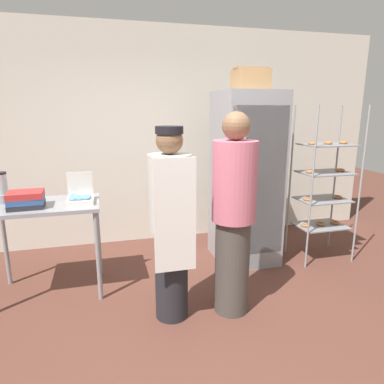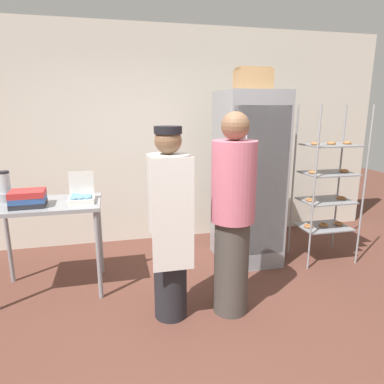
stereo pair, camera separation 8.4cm
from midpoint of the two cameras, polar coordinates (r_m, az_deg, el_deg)
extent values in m
plane|color=brown|center=(2.92, 2.10, -24.17)|extent=(14.00, 14.00, 0.00)
cube|color=silver|center=(4.72, -6.47, 9.09)|extent=(6.40, 0.12, 2.85)
cube|color=gray|center=(4.06, 8.32, 2.19)|extent=(0.68, 0.72, 1.99)
cube|color=gray|center=(3.74, 10.42, 1.44)|extent=(0.63, 0.02, 1.63)
cylinder|color=silver|center=(3.64, 7.94, 1.66)|extent=(0.02, 0.02, 0.98)
cylinder|color=#93969B|center=(3.97, 18.74, 0.24)|extent=(0.02, 0.02, 1.84)
cylinder|color=#93969B|center=(4.35, 25.76, 0.72)|extent=(0.02, 0.02, 1.84)
cylinder|color=#93969B|center=(4.35, 15.50, 1.58)|extent=(0.02, 0.02, 1.84)
cylinder|color=#93969B|center=(4.70, 22.24, 1.93)|extent=(0.02, 0.02, 1.84)
cube|color=gray|center=(4.47, 20.08, -5.26)|extent=(0.59, 0.42, 0.01)
torus|color=#AD6B38|center=(4.35, 17.87, -5.27)|extent=(0.11, 0.11, 0.03)
torus|color=#AD6B38|center=(4.46, 20.11, -4.98)|extent=(0.11, 0.11, 0.03)
torus|color=#AD6B38|center=(4.58, 22.23, -4.70)|extent=(0.11, 0.11, 0.03)
cube|color=gray|center=(4.38, 20.43, -1.19)|extent=(0.59, 0.42, 0.01)
torus|color=#AD6B38|center=(4.26, 18.19, -1.13)|extent=(0.11, 0.11, 0.03)
torus|color=#AD6B38|center=(4.49, 22.60, -0.76)|extent=(0.11, 0.11, 0.03)
cube|color=gray|center=(4.31, 20.79, 3.03)|extent=(0.59, 0.42, 0.01)
torus|color=#AD6B38|center=(4.19, 18.52, 3.24)|extent=(0.10, 0.10, 0.03)
torus|color=#AD6B38|center=(4.43, 22.99, 3.39)|extent=(0.10, 0.10, 0.03)
cube|color=gray|center=(4.26, 21.16, 7.35)|extent=(0.59, 0.42, 0.01)
torus|color=#AD6B38|center=(4.15, 18.87, 7.69)|extent=(0.10, 0.10, 0.03)
torus|color=#AD6B38|center=(4.26, 21.19, 7.64)|extent=(0.10, 0.10, 0.03)
torus|color=#AD6B38|center=(4.39, 23.39, 7.59)|extent=(0.10, 0.10, 0.03)
cube|color=gray|center=(3.56, -23.92, -2.09)|extent=(1.00, 0.63, 0.04)
cylinder|color=gray|center=(3.40, -16.06, -10.32)|extent=(0.04, 0.04, 0.88)
cylinder|color=gray|center=(4.05, -29.20, -7.66)|extent=(0.04, 0.04, 0.88)
cylinder|color=gray|center=(3.91, -15.94, -7.11)|extent=(0.04, 0.04, 0.88)
cube|color=silver|center=(3.44, -18.75, -1.39)|extent=(0.24, 0.23, 0.05)
cube|color=silver|center=(3.53, -18.81, 1.32)|extent=(0.24, 0.01, 0.23)
torus|color=#669EC6|center=(3.38, -19.89, -1.06)|extent=(0.08, 0.08, 0.03)
torus|color=#669EC6|center=(3.38, -18.86, -1.00)|extent=(0.08, 0.08, 0.03)
torus|color=#669EC6|center=(3.37, -17.84, -0.94)|extent=(0.08, 0.08, 0.03)
torus|color=#669EC6|center=(3.44, -19.81, -0.83)|extent=(0.08, 0.08, 0.03)
torus|color=#669EC6|center=(3.44, -18.80, -0.77)|extent=(0.08, 0.08, 0.03)
torus|color=#669EC6|center=(3.43, -17.79, -0.71)|extent=(0.08, 0.08, 0.03)
torus|color=#669EC6|center=(3.50, -19.73, -0.60)|extent=(0.08, 0.08, 0.03)
cylinder|color=#99999E|center=(3.76, -29.49, -0.94)|extent=(0.13, 0.13, 0.08)
cylinder|color=#B2BCC1|center=(3.74, -29.74, 1.13)|extent=(0.10, 0.10, 0.19)
cylinder|color=black|center=(3.72, -29.93, 2.73)|extent=(0.11, 0.11, 0.02)
cube|color=#232328|center=(3.48, -26.47, -1.98)|extent=(0.31, 0.26, 0.05)
cube|color=#2D5193|center=(3.47, -26.55, -1.22)|extent=(0.32, 0.27, 0.05)
cube|color=#B72D2D|center=(3.46, -26.64, -0.37)|extent=(0.31, 0.26, 0.06)
cube|color=#A87F51|center=(3.98, 9.11, 17.95)|extent=(0.36, 0.29, 0.22)
cube|color=#977249|center=(3.99, 9.18, 19.68)|extent=(0.37, 0.15, 0.02)
cylinder|color=#232328|center=(3.06, -4.26, -13.44)|extent=(0.29, 0.29, 0.80)
cylinder|color=beige|center=(2.80, -4.52, -0.19)|extent=(0.35, 0.35, 0.64)
sphere|color=brown|center=(2.73, -4.68, 8.55)|extent=(0.22, 0.22, 0.22)
cube|color=white|center=(2.66, -3.74, -4.06)|extent=(0.33, 0.02, 0.92)
cylinder|color=black|center=(2.73, -4.72, 10.26)|extent=(0.22, 0.22, 0.06)
cylinder|color=#47423D|center=(3.13, 5.90, -12.19)|extent=(0.31, 0.31, 0.86)
cylinder|color=#C6667A|center=(2.88, 6.28, 1.76)|extent=(0.38, 0.38, 0.68)
sphere|color=brown|center=(2.82, 6.52, 10.89)|extent=(0.23, 0.23, 0.23)
camera|label=1|loc=(0.04, -90.75, -0.18)|focal=32.00mm
camera|label=2|loc=(0.04, 89.25, 0.18)|focal=32.00mm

